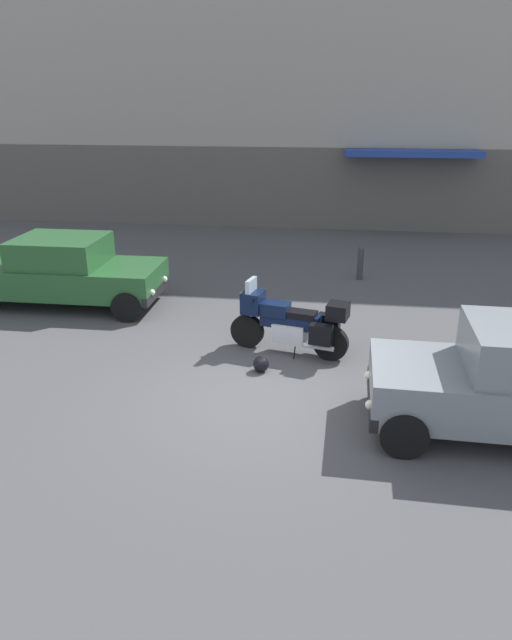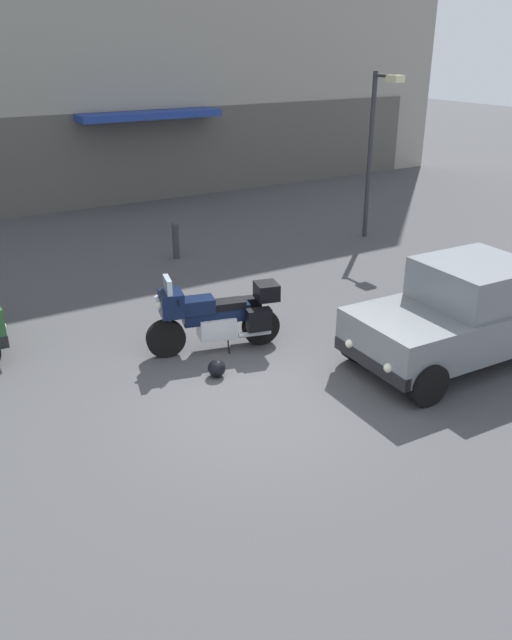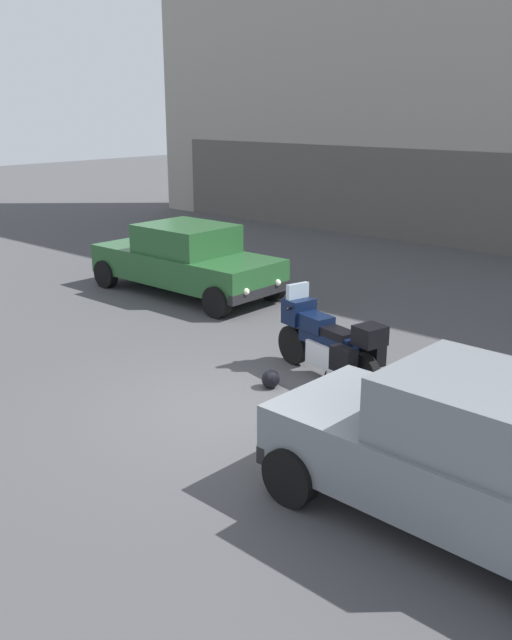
# 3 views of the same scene
# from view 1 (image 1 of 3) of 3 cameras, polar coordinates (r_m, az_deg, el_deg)

# --- Properties ---
(ground_plane) EXTENTS (80.00, 80.00, 0.00)m
(ground_plane) POSITION_cam_1_polar(r_m,az_deg,el_deg) (9.30, 0.81, -7.64)
(ground_plane) COLOR #424244
(building_facade_rear) EXTENTS (30.94, 3.40, 13.91)m
(building_facade_rear) POSITION_cam_1_polar(r_m,az_deg,el_deg) (22.01, 5.59, 27.50)
(building_facade_rear) COLOR gray
(building_facade_rear) RESTS_ON ground
(motorcycle) EXTENTS (2.23, 1.03, 1.36)m
(motorcycle) POSITION_cam_1_polar(r_m,az_deg,el_deg) (10.60, 3.43, -0.21)
(motorcycle) COLOR black
(motorcycle) RESTS_ON ground
(helmet) EXTENTS (0.28, 0.28, 0.28)m
(helmet) POSITION_cam_1_polar(r_m,az_deg,el_deg) (10.07, 0.50, -4.36)
(helmet) COLOR black
(helmet) RESTS_ON ground
(car_sedan_far) EXTENTS (4.59, 1.92, 1.56)m
(car_sedan_far) POSITION_cam_1_polar(r_m,az_deg,el_deg) (13.81, -18.58, 4.57)
(car_sedan_far) COLOR #235128
(car_sedan_far) RESTS_ON ground
(bollard_curbside) EXTENTS (0.16, 0.16, 0.89)m
(bollard_curbside) POSITION_cam_1_polar(r_m,az_deg,el_deg) (15.26, 10.23, 5.67)
(bollard_curbside) COLOR #333338
(bollard_curbside) RESTS_ON ground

